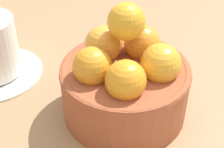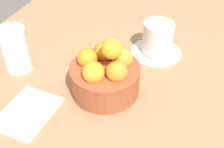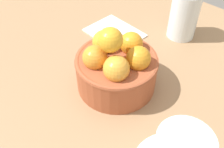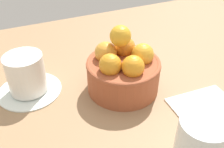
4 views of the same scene
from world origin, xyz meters
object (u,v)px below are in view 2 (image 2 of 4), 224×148
object	(u,v)px
coffee_cup	(157,40)
terracotta_bowl	(105,74)
folded_napkin	(28,112)
water_glass	(14,50)

from	to	relation	value
coffee_cup	terracotta_bowl	bearing A→B (deg)	159.07
folded_napkin	coffee_cup	bearing A→B (deg)	-32.63
terracotta_bowl	folded_napkin	xyz separation A→B (cm)	(-11.91, 12.33, -4.47)
water_glass	folded_napkin	size ratio (longest dim) A/B	0.85
water_glass	folded_napkin	xyz separation A→B (cm)	(-11.68, -10.28, -5.13)
terracotta_bowl	coffee_cup	distance (cm)	19.56
folded_napkin	terracotta_bowl	bearing A→B (deg)	-45.99
terracotta_bowl	folded_napkin	distance (cm)	17.72
terracotta_bowl	water_glass	distance (cm)	22.62
coffee_cup	folded_napkin	world-z (taller)	coffee_cup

